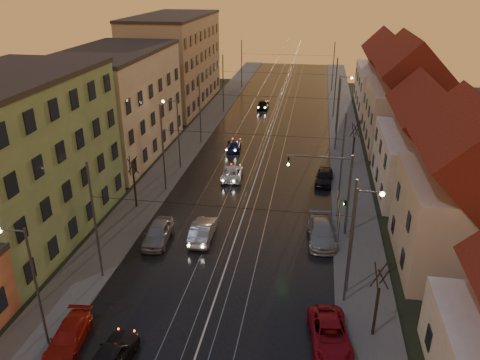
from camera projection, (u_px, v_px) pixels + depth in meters
The scene contains 42 objects.
road at pixel (267, 144), 60.70m from camera, with size 16.00×120.00×0.04m, color black.
sidewalk_left at pixel (193, 139), 62.17m from camera, with size 4.00×120.00×0.15m, color #4C4C4C.
sidewalk_right at pixel (346, 148), 59.18m from camera, with size 4.00×120.00×0.15m, color #4C4C4C.
tram_rail_0 at pixel (251, 143), 61.01m from camera, with size 0.06×120.00×0.03m, color gray.
tram_rail_1 at pixel (261, 143), 60.80m from camera, with size 0.06×120.00×0.03m, color gray.
tram_rail_2 at pixel (273, 144), 60.57m from camera, with size 0.06×120.00×0.03m, color gray.
tram_rail_3 at pixel (284, 145), 60.36m from camera, with size 0.06×120.00×0.03m, color gray.
apartment_left_1 at pixel (15, 162), 37.23m from camera, with size 10.00×18.00×13.00m, color #5C7E50.
apartment_left_2 at pixel (116, 105), 55.49m from camera, with size 10.00×20.00×12.00m, color tan.
apartment_left_3 at pixel (175, 62), 76.76m from camera, with size 10.00×24.00×14.00m, color #9D8865.
house_right_1 at pixel (467, 199), 33.39m from camera, with size 8.67×10.20×10.80m.
house_right_2 at pixel (429, 149), 45.46m from camera, with size 9.18×12.24×9.20m.
house_right_3 at pixel (406, 100), 58.53m from camera, with size 9.18×14.28×11.50m.
house_right_4 at pixel (388, 77), 75.09m from camera, with size 9.18×16.32×10.00m.
catenary_pole_l_1 at pixel (95, 223), 32.19m from camera, with size 0.16×0.16×9.00m, color #595B60.
catenary_pole_r_1 at pixel (350, 244), 29.62m from camera, with size 0.16×0.16×9.00m, color #595B60.
catenary_pole_l_2 at pixel (163, 149), 45.73m from camera, with size 0.16×0.16×9.00m, color #595B60.
catenary_pole_r_2 at pixel (342, 160), 43.16m from camera, with size 0.16×0.16×9.00m, color #595B60.
catenary_pole_l_3 at pixel (200, 109), 59.28m from camera, with size 0.16×0.16×9.00m, color #595B60.
catenary_pole_r_3 at pixel (338, 115), 56.70m from camera, with size 0.16×0.16×9.00m, color #595B60.
catenary_pole_l_4 at pixel (223, 84), 72.82m from camera, with size 0.16×0.16×9.00m, color #595B60.
catenary_pole_r_4 at pixel (335, 88), 70.25m from camera, with size 0.16×0.16×9.00m, color #595B60.
catenary_pole_l_5 at pixel (242, 64), 89.07m from camera, with size 0.16×0.16×9.00m, color #595B60.
catenary_pole_r_5 at pixel (333, 67), 86.50m from camera, with size 0.16×0.16×9.00m, color #595B60.
street_lamp_0 at pixel (29, 277), 25.79m from camera, with size 1.75×0.32×8.00m.
street_lamp_1 at pixel (358, 232), 30.29m from camera, with size 1.75×0.32×8.00m.
street_lamp_2 at pixel (176, 127), 51.07m from camera, with size 1.75×0.32×8.00m.
street_lamp_3 at pixel (341, 99), 62.79m from camera, with size 1.75×0.32×8.00m.
traffic_light_mast at pixel (337, 185), 37.79m from camera, with size 5.30×0.32×7.20m.
bare_tree_0 at pixel (134, 183), 43.17m from camera, with size 1.09×1.09×5.11m.
bare_tree_1 at pixel (377, 303), 27.48m from camera, with size 1.09×1.09×5.11m.
bare_tree_2 at pixel (354, 146), 52.73m from camera, with size 1.09×1.09×5.11m.
driving_car_0 at pixel (111, 357), 25.86m from camera, with size 1.83×4.54×1.55m, color black.
driving_car_1 at pixel (202, 231), 38.63m from camera, with size 1.64×4.71×1.55m, color gray.
driving_car_2 at pixel (232, 173), 50.18m from camera, with size 2.10×4.55×1.26m, color silver.
driving_car_3 at pixel (234, 145), 58.51m from camera, with size 1.72×4.24×1.23m, color #181B48.
driving_car_4 at pixel (263, 104), 76.57m from camera, with size 1.73×4.31×1.47m, color black.
parked_left_2 at pixel (68, 337), 27.49m from camera, with size 1.78×4.39×1.27m, color #A71A10.
parked_left_3 at pixel (158, 233), 38.25m from camera, with size 1.87×4.66×1.59m, color #939398.
parked_right_0 at pixel (330, 334), 27.64m from camera, with size 2.26×4.89×1.36m, color maroon.
parked_right_1 at pixel (322, 232), 38.37m from camera, with size 2.18×5.35×1.55m, color #A3A2A8.
parked_right_2 at pixel (324, 177), 49.02m from camera, with size 1.70×4.22×1.44m, color black.
Camera 1 is at (5.88, -17.26, 20.17)m, focal length 35.00 mm.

